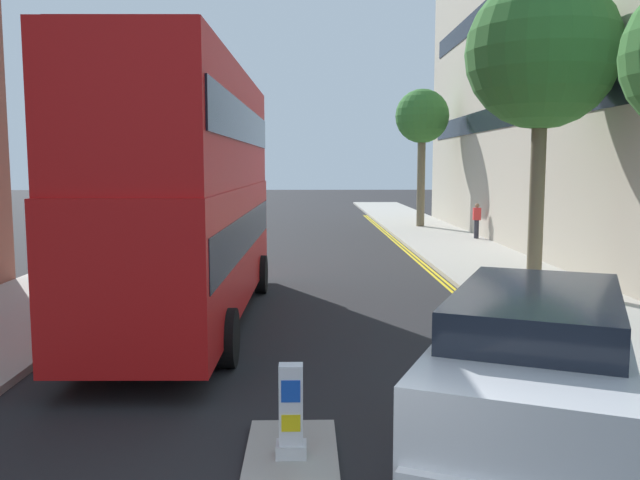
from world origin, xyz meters
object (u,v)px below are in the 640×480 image
object	(u,v)px
keep_left_bollard	(291,415)
pedestrian_far	(477,220)
taxi_minivan	(533,389)
double_decker_bus_away	(190,187)

from	to	relation	value
keep_left_bollard	pedestrian_far	world-z (taller)	pedestrian_far
taxi_minivan	pedestrian_far	bearing A→B (deg)	76.86
keep_left_bollard	double_decker_bus_away	bearing A→B (deg)	108.33
keep_left_bollard	taxi_minivan	xyz separation A→B (m)	(2.67, -0.49, 0.46)
keep_left_bollard	taxi_minivan	bearing A→B (deg)	-10.33
keep_left_bollard	pedestrian_far	distance (m)	24.00
double_decker_bus_away	taxi_minivan	distance (m)	9.36
taxi_minivan	pedestrian_far	distance (m)	23.71
double_decker_bus_away	pedestrian_far	size ratio (longest dim) A/B	6.70
taxi_minivan	pedestrian_far	world-z (taller)	taxi_minivan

